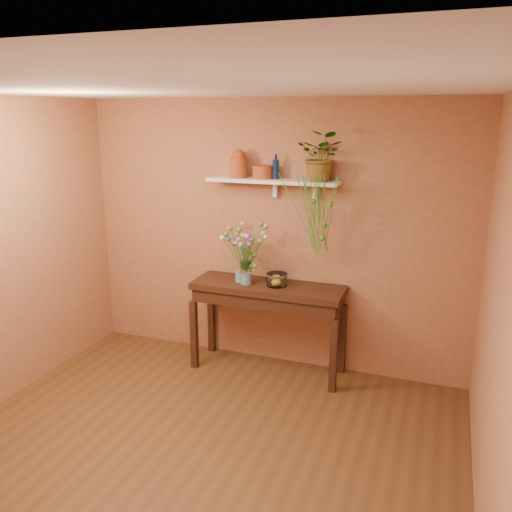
{
  "coord_description": "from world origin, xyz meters",
  "views": [
    {
      "loc": [
        1.66,
        -2.94,
        2.55
      ],
      "look_at": [
        0.0,
        1.55,
        1.25
      ],
      "focal_mm": 36.99,
      "sensor_mm": 36.0,
      "label": 1
    }
  ],
  "objects_px": {
    "glass_vase": "(246,274)",
    "blue_bottle": "(276,169)",
    "terracotta_jug": "(239,164)",
    "spider_plant": "(322,156)",
    "glass_bowl": "(277,280)",
    "sideboard": "(268,297)",
    "bouquet": "(246,241)"
  },
  "relations": [
    {
      "from": "blue_bottle",
      "to": "spider_plant",
      "type": "height_order",
      "value": "spider_plant"
    },
    {
      "from": "sideboard",
      "to": "spider_plant",
      "type": "xyz_separation_m",
      "value": [
        0.47,
        0.13,
        1.39
      ]
    },
    {
      "from": "sideboard",
      "to": "glass_bowl",
      "type": "xyz_separation_m",
      "value": [
        0.09,
        0.0,
        0.19
      ]
    },
    {
      "from": "spider_plant",
      "to": "sideboard",
      "type": "bearing_deg",
      "value": -164.65
    },
    {
      "from": "glass_vase",
      "to": "blue_bottle",
      "type": "bearing_deg",
      "value": 42.47
    },
    {
      "from": "sideboard",
      "to": "blue_bottle",
      "type": "height_order",
      "value": "blue_bottle"
    },
    {
      "from": "glass_vase",
      "to": "glass_bowl",
      "type": "distance_m",
      "value": 0.31
    },
    {
      "from": "spider_plant",
      "to": "glass_bowl",
      "type": "bearing_deg",
      "value": -161.56
    },
    {
      "from": "bouquet",
      "to": "glass_bowl",
      "type": "bearing_deg",
      "value": 10.63
    },
    {
      "from": "sideboard",
      "to": "spider_plant",
      "type": "relative_size",
      "value": 3.27
    },
    {
      "from": "spider_plant",
      "to": "glass_bowl",
      "type": "relative_size",
      "value": 2.25
    },
    {
      "from": "blue_bottle",
      "to": "glass_bowl",
      "type": "distance_m",
      "value": 1.07
    },
    {
      "from": "terracotta_jug",
      "to": "bouquet",
      "type": "relative_size",
      "value": 0.55
    },
    {
      "from": "sideboard",
      "to": "bouquet",
      "type": "relative_size",
      "value": 3.03
    },
    {
      "from": "terracotta_jug",
      "to": "glass_bowl",
      "type": "relative_size",
      "value": 1.34
    },
    {
      "from": "blue_bottle",
      "to": "spider_plant",
      "type": "xyz_separation_m",
      "value": [
        0.45,
        -0.03,
        0.14
      ]
    },
    {
      "from": "spider_plant",
      "to": "bouquet",
      "type": "height_order",
      "value": "spider_plant"
    },
    {
      "from": "blue_bottle",
      "to": "bouquet",
      "type": "height_order",
      "value": "blue_bottle"
    },
    {
      "from": "terracotta_jug",
      "to": "glass_vase",
      "type": "xyz_separation_m",
      "value": [
        0.14,
        -0.18,
        -1.05
      ]
    },
    {
      "from": "blue_bottle",
      "to": "glass_bowl",
      "type": "xyz_separation_m",
      "value": [
        0.07,
        -0.15,
        -1.06
      ]
    },
    {
      "from": "glass_bowl",
      "to": "spider_plant",
      "type": "bearing_deg",
      "value": 18.44
    },
    {
      "from": "glass_vase",
      "to": "terracotta_jug",
      "type": "bearing_deg",
      "value": 128.33
    },
    {
      "from": "glass_vase",
      "to": "glass_bowl",
      "type": "relative_size",
      "value": 1.14
    },
    {
      "from": "sideboard",
      "to": "terracotta_jug",
      "type": "relative_size",
      "value": 5.48
    },
    {
      "from": "glass_vase",
      "to": "sideboard",
      "type": "bearing_deg",
      "value": 13.93
    },
    {
      "from": "sideboard",
      "to": "glass_bowl",
      "type": "bearing_deg",
      "value": 1.79
    },
    {
      "from": "terracotta_jug",
      "to": "glass_bowl",
      "type": "xyz_separation_m",
      "value": [
        0.44,
        -0.12,
        -1.1
      ]
    },
    {
      "from": "terracotta_jug",
      "to": "bouquet",
      "type": "xyz_separation_m",
      "value": [
        0.14,
        -0.18,
        -0.72
      ]
    },
    {
      "from": "glass_vase",
      "to": "bouquet",
      "type": "xyz_separation_m",
      "value": [
        0.0,
        -0.0,
        0.33
      ]
    },
    {
      "from": "terracotta_jug",
      "to": "sideboard",
      "type": "bearing_deg",
      "value": -19.63
    },
    {
      "from": "spider_plant",
      "to": "bouquet",
      "type": "xyz_separation_m",
      "value": [
        -0.68,
        -0.18,
        -0.82
      ]
    },
    {
      "from": "terracotta_jug",
      "to": "blue_bottle",
      "type": "xyz_separation_m",
      "value": [
        0.37,
        0.03,
        -0.04
      ]
    }
  ]
}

